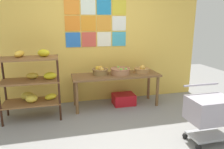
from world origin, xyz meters
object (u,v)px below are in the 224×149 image
(display_table, at_px, (116,78))
(fruit_basket_left, at_px, (100,71))
(produce_crate_under_table, at_px, (124,99))
(shopping_cart, at_px, (210,111))
(banana_shelf_unit, at_px, (34,81))
(fruit_basket_back_right, at_px, (142,70))
(fruit_basket_right, at_px, (120,71))

(display_table, xyz_separation_m, fruit_basket_left, (-0.31, 0.04, 0.16))
(produce_crate_under_table, bearing_deg, shopping_cart, -66.23)
(banana_shelf_unit, relative_size, display_table, 0.70)
(fruit_basket_back_right, relative_size, shopping_cart, 0.40)
(fruit_basket_back_right, xyz_separation_m, shopping_cart, (0.35, -1.66, -0.26))
(display_table, xyz_separation_m, produce_crate_under_table, (0.17, 0.03, -0.47))
(fruit_basket_right, height_order, shopping_cart, fruit_basket_right)
(banana_shelf_unit, height_order, shopping_cart, banana_shelf_unit)
(display_table, distance_m, fruit_basket_right, 0.17)
(banana_shelf_unit, xyz_separation_m, fruit_basket_back_right, (2.09, 0.20, 0.04))
(fruit_basket_right, xyz_separation_m, shopping_cart, (0.83, -1.61, -0.26))
(banana_shelf_unit, xyz_separation_m, fruit_basket_left, (1.22, 0.22, 0.07))
(fruit_basket_left, xyz_separation_m, fruit_basket_right, (0.39, -0.07, -0.01))
(fruit_basket_left, relative_size, produce_crate_under_table, 0.72)
(fruit_basket_left, bearing_deg, banana_shelf_unit, -169.77)
(banana_shelf_unit, relative_size, fruit_basket_left, 3.84)
(fruit_basket_back_right, relative_size, produce_crate_under_table, 0.72)
(fruit_basket_right, bearing_deg, display_table, 162.46)
(banana_shelf_unit, bearing_deg, produce_crate_under_table, 6.88)
(produce_crate_under_table, relative_size, shopping_cart, 0.55)
(display_table, distance_m, shopping_cart, 1.87)
(banana_shelf_unit, distance_m, display_table, 1.55)
(display_table, relative_size, fruit_basket_left, 5.46)
(banana_shelf_unit, height_order, fruit_basket_right, banana_shelf_unit)
(produce_crate_under_table, distance_m, shopping_cart, 1.85)
(produce_crate_under_table, xyz_separation_m, shopping_cart, (0.73, -1.66, 0.36))
(fruit_basket_right, bearing_deg, fruit_basket_back_right, 5.51)
(fruit_basket_back_right, bearing_deg, banana_shelf_unit, -174.57)
(fruit_basket_left, bearing_deg, fruit_basket_back_right, -1.51)
(fruit_basket_left, bearing_deg, produce_crate_under_table, -1.77)
(banana_shelf_unit, xyz_separation_m, fruit_basket_right, (1.61, 0.15, 0.05))
(display_table, height_order, produce_crate_under_table, display_table)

